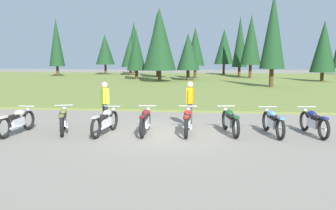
{
  "coord_description": "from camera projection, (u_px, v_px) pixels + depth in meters",
  "views": [
    {
      "loc": [
        1.41,
        -11.32,
        2.49
      ],
      "look_at": [
        0.0,
        0.6,
        0.9
      ],
      "focal_mm": 37.23,
      "sensor_mm": 36.0,
      "label": 1
    }
  ],
  "objects": [
    {
      "name": "rider_with_back_turned",
      "position": [
        190.0,
        101.0,
        12.76
      ],
      "size": [
        0.26,
        0.55,
        1.67
      ],
      "color": "#4C4233",
      "rests_on": "ground"
    },
    {
      "name": "motorcycle_red",
      "position": [
        187.0,
        121.0,
        11.59
      ],
      "size": [
        0.62,
        2.1,
        0.88
      ],
      "color": "black",
      "rests_on": "ground"
    },
    {
      "name": "forest_treeline",
      "position": [
        194.0,
        44.0,
        44.63
      ],
      "size": [
        43.03,
        29.47,
        8.61
      ],
      "color": "#47331E",
      "rests_on": "ground"
    },
    {
      "name": "ground_plane",
      "position": [
        166.0,
        134.0,
        11.63
      ],
      "size": [
        140.0,
        140.0,
        0.0
      ],
      "primitive_type": "plane",
      "color": "gray"
    },
    {
      "name": "motorcycle_maroon",
      "position": [
        145.0,
        121.0,
        11.67
      ],
      "size": [
        0.62,
        2.1,
        0.88
      ],
      "color": "black",
      "rests_on": "ground"
    },
    {
      "name": "motorcycle_olive",
      "position": [
        63.0,
        120.0,
        11.83
      ],
      "size": [
        0.91,
        2.01,
        0.88
      ],
      "color": "black",
      "rests_on": "ground"
    },
    {
      "name": "motorcycle_british_green",
      "position": [
        230.0,
        121.0,
        11.61
      ],
      "size": [
        0.71,
        2.08,
        0.88
      ],
      "color": "black",
      "rests_on": "ground"
    },
    {
      "name": "rider_near_row_end",
      "position": [
        105.0,
        102.0,
        12.64
      ],
      "size": [
        0.38,
        0.47,
        1.67
      ],
      "color": "black",
      "rests_on": "ground"
    },
    {
      "name": "grass_moorland",
      "position": [
        196.0,
        81.0,
        38.07
      ],
      "size": [
        80.0,
        44.0,
        0.1
      ],
      "primitive_type": "cube",
      "color": "olive",
      "rests_on": "ground"
    },
    {
      "name": "motorcycle_silver",
      "position": [
        105.0,
        121.0,
        11.58
      ],
      "size": [
        0.62,
        2.1,
        0.88
      ],
      "color": "black",
      "rests_on": "ground"
    },
    {
      "name": "motorcycle_sky_blue",
      "position": [
        273.0,
        122.0,
        11.41
      ],
      "size": [
        0.66,
        2.09,
        0.88
      ],
      "color": "black",
      "rests_on": "ground"
    },
    {
      "name": "motorcycle_navy",
      "position": [
        314.0,
        122.0,
        11.41
      ],
      "size": [
        0.66,
        2.09,
        0.88
      ],
      "color": "black",
      "rests_on": "ground"
    },
    {
      "name": "motorcycle_cream",
      "position": [
        17.0,
        121.0,
        11.58
      ],
      "size": [
        0.62,
        2.1,
        0.88
      ],
      "color": "black",
      "rests_on": "ground"
    }
  ]
}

